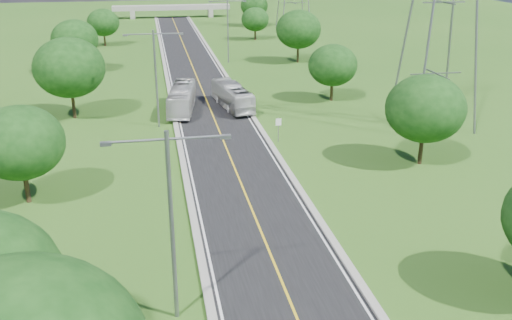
# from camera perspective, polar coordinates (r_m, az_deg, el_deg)

# --- Properties ---
(ground) EXTENTS (260.00, 260.00, 0.00)m
(ground) POSITION_cam_1_polar(r_m,az_deg,el_deg) (75.29, -5.39, 6.94)
(ground) COLOR #2B5718
(ground) RESTS_ON ground
(road) EXTENTS (8.00, 150.00, 0.06)m
(road) POSITION_cam_1_polar(r_m,az_deg,el_deg) (81.10, -5.81, 7.95)
(road) COLOR black
(road) RESTS_ON ground
(curb_left) EXTENTS (0.50, 150.00, 0.22)m
(curb_left) POSITION_cam_1_polar(r_m,az_deg,el_deg) (80.85, -8.84, 7.83)
(curb_left) COLOR gray
(curb_left) RESTS_ON ground
(curb_right) EXTENTS (0.50, 150.00, 0.22)m
(curb_right) POSITION_cam_1_polar(r_m,az_deg,el_deg) (81.54, -2.81, 8.16)
(curb_right) COLOR gray
(curb_right) RESTS_ON ground
(speed_limit_sign) EXTENTS (0.55, 0.09, 2.40)m
(speed_limit_sign) POSITION_cam_1_polar(r_m,az_deg,el_deg) (54.65, 2.26, 3.42)
(speed_limit_sign) COLOR slate
(speed_limit_sign) RESTS_ON ground
(overpass) EXTENTS (30.00, 3.00, 3.20)m
(overpass) POSITION_cam_1_polar(r_m,az_deg,el_deg) (153.76, -8.43, 14.79)
(overpass) COLOR gray
(overpass) RESTS_ON ground
(streetlight_near_left) EXTENTS (5.90, 0.25, 10.00)m
(streetlight_near_left) POSITION_cam_1_polar(r_m,az_deg,el_deg) (27.57, -8.50, -5.14)
(streetlight_near_left) COLOR slate
(streetlight_near_left) RESTS_ON ground
(streetlight_mid_left) EXTENTS (5.90, 0.25, 10.00)m
(streetlight_mid_left) POSITION_cam_1_polar(r_m,az_deg,el_deg) (59.07, -10.02, 8.80)
(streetlight_mid_left) COLOR slate
(streetlight_mid_left) RESTS_ON ground
(streetlight_far_right) EXTENTS (5.90, 0.25, 10.00)m
(streetlight_far_right) POSITION_cam_1_polar(r_m,az_deg,el_deg) (92.48, -2.84, 13.33)
(streetlight_far_right) COLOR slate
(streetlight_far_right) RESTS_ON ground
(tree_lb) EXTENTS (6.30, 6.30, 7.33)m
(tree_lb) POSITION_cam_1_polar(r_m,az_deg,el_deg) (43.97, -22.53, 1.61)
(tree_lb) COLOR black
(tree_lb) RESTS_ON ground
(tree_lc) EXTENTS (7.56, 7.56, 8.79)m
(tree_lc) POSITION_cam_1_polar(r_m,az_deg,el_deg) (64.59, -18.18, 8.77)
(tree_lc) COLOR black
(tree_lc) RESTS_ON ground
(tree_ld) EXTENTS (6.72, 6.72, 7.82)m
(tree_ld) POSITION_cam_1_polar(r_m,az_deg,el_deg) (88.42, -17.68, 11.42)
(tree_ld) COLOR black
(tree_ld) RESTS_ON ground
(tree_le) EXTENTS (5.88, 5.88, 6.84)m
(tree_le) POSITION_cam_1_polar(r_m,az_deg,el_deg) (111.95, -15.04, 13.14)
(tree_le) COLOR black
(tree_le) RESTS_ON ground
(tree_rb) EXTENTS (6.72, 6.72, 7.82)m
(tree_rb) POSITION_cam_1_polar(r_m,az_deg,el_deg) (50.11, 16.57, 4.95)
(tree_rb) COLOR black
(tree_rb) RESTS_ON ground
(tree_rc) EXTENTS (5.88, 5.88, 6.84)m
(tree_rc) POSITION_cam_1_polar(r_m,az_deg,el_deg) (69.66, 7.69, 9.38)
(tree_rc) COLOR black
(tree_rc) RESTS_ON ground
(tree_rd) EXTENTS (7.14, 7.14, 8.30)m
(tree_rd) POSITION_cam_1_polar(r_m,az_deg,el_deg) (92.77, 4.27, 12.90)
(tree_rd) COLOR black
(tree_rd) RESTS_ON ground
(tree_re) EXTENTS (5.46, 5.46, 6.35)m
(tree_re) POSITION_cam_1_polar(r_m,az_deg,el_deg) (115.62, -0.08, 13.89)
(tree_re) COLOR black
(tree_re) RESTS_ON ground
(tree_rf) EXTENTS (6.30, 6.30, 7.33)m
(tree_rf) POSITION_cam_1_polar(r_m,az_deg,el_deg) (135.74, -0.18, 15.18)
(tree_rf) COLOR black
(tree_rf) RESTS_ON ground
(bus_outbound) EXTENTS (3.83, 10.17, 2.76)m
(bus_outbound) POSITION_cam_1_polar(r_m,az_deg,el_deg) (66.30, -2.38, 6.40)
(bus_outbound) COLOR beige
(bus_outbound) RESTS_ON road
(bus_inbound) EXTENTS (3.99, 10.64, 2.89)m
(bus_inbound) POSITION_cam_1_polar(r_m,az_deg,el_deg) (65.57, -7.43, 6.14)
(bus_inbound) COLOR silver
(bus_inbound) RESTS_ON road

